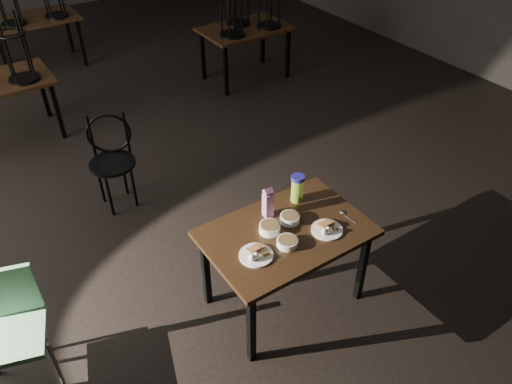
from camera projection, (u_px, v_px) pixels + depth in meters
main_table at (286, 239)px, 3.68m from camera, size 1.20×0.80×0.75m
plate_left at (256, 254)px, 3.42m from camera, size 0.24×0.24×0.08m
plate_right at (327, 229)px, 3.62m from camera, size 0.23×0.23×0.07m
bowl_near at (270, 228)px, 3.61m from camera, size 0.16×0.16×0.06m
bowl_far at (290, 218)px, 3.70m from camera, size 0.15×0.15×0.06m
bowl_big at (287, 242)px, 3.50m from camera, size 0.15×0.15×0.05m
juice_carton at (268, 203)px, 3.69m from camera, size 0.07×0.07×0.26m
water_bottle at (297, 188)px, 3.84m from camera, size 0.12×0.12×0.23m
spoon at (343, 213)px, 3.78m from camera, size 0.04×0.18×0.01m
bentwood_chair at (112, 154)px, 4.78m from camera, size 0.49×0.49×0.93m
school_chair at (9, 323)px, 3.23m from camera, size 0.53×0.53×0.92m
bg_table_right at (245, 26)px, 6.89m from camera, size 1.20×0.80×1.48m
bg_table_far at (34, 18)px, 7.22m from camera, size 1.20×0.80×1.48m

